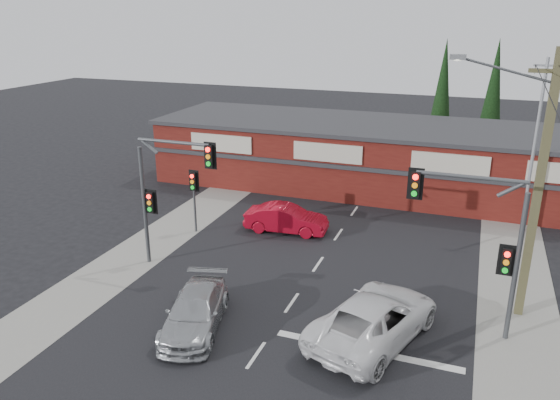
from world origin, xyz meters
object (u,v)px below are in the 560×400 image
(utility_pole, at_px, (536,180))
(white_suv, at_px, (375,318))
(red_sedan, at_px, (286,219))
(shop_building, at_px, (358,154))
(silver_suv, at_px, (195,311))

(utility_pole, bearing_deg, white_suv, -143.12)
(red_sedan, height_order, shop_building, shop_building)
(white_suv, bearing_deg, shop_building, -57.38)
(silver_suv, distance_m, red_sedan, 9.91)
(white_suv, height_order, silver_suv, white_suv)
(shop_building, bearing_deg, red_sedan, -100.50)
(utility_pole, bearing_deg, shop_building, 123.76)
(white_suv, bearing_deg, utility_pole, -124.97)
(silver_suv, relative_size, utility_pole, 0.47)
(white_suv, distance_m, utility_pole, 7.55)
(red_sedan, height_order, utility_pole, utility_pole)
(silver_suv, distance_m, utility_pole, 13.15)
(red_sedan, xyz_separation_m, shop_building, (1.72, 9.30, 1.42))
(red_sedan, bearing_deg, white_suv, -147.22)
(silver_suv, distance_m, shop_building, 19.34)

